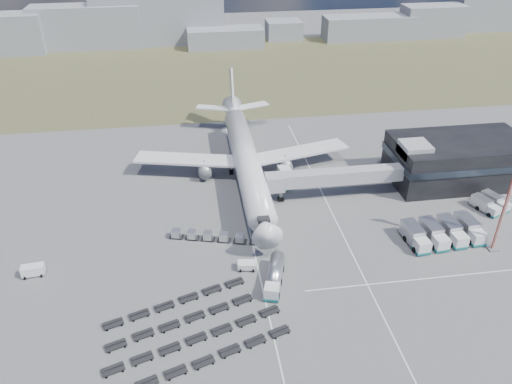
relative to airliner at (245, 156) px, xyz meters
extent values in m
plane|color=#565659|center=(0.00, -32.38, -5.29)|extent=(420.00, 420.00, 0.00)
cube|color=#4D4D2E|center=(0.00, 77.62, -5.29)|extent=(420.00, 90.00, 0.01)
cube|color=silver|center=(-2.00, -27.38, -5.29)|extent=(0.25, 110.00, 0.01)
cube|color=silver|center=(16.00, -27.38, -5.29)|extent=(0.25, 110.00, 0.01)
cube|color=silver|center=(25.00, -40.38, -5.29)|extent=(40.00, 0.25, 0.01)
cube|color=black|center=(48.00, -8.38, -0.29)|extent=(30.00, 16.00, 10.00)
cube|color=#262D38|center=(48.00, -8.38, 0.91)|extent=(30.40, 16.40, 1.60)
cube|color=#939399|center=(36.00, -10.38, 4.21)|extent=(6.00, 6.00, 3.00)
cube|color=#939399|center=(18.10, -11.88, -0.19)|extent=(29.80, 3.00, 3.00)
cube|color=#939399|center=(4.70, -12.38, -0.19)|extent=(4.00, 3.60, 3.40)
cylinder|color=slate|center=(6.20, -11.88, -2.74)|extent=(0.70, 0.70, 5.10)
cylinder|color=black|center=(6.20, -11.88, -4.84)|extent=(1.40, 0.90, 1.40)
cylinder|color=silver|center=(0.00, -2.38, 0.01)|extent=(5.60, 48.00, 5.60)
cone|color=silver|center=(0.00, -28.88, 0.01)|extent=(5.60, 5.00, 5.60)
cone|color=silver|center=(0.00, 25.62, 0.81)|extent=(5.60, 8.00, 5.60)
cube|color=black|center=(0.00, -26.88, 0.81)|extent=(2.20, 2.00, 0.80)
cube|color=silver|center=(-13.00, 2.62, -1.19)|extent=(25.59, 11.38, 0.50)
cube|color=silver|center=(13.00, 2.62, -1.19)|extent=(25.59, 11.38, 0.50)
cylinder|color=slate|center=(-9.50, 0.62, -2.89)|extent=(3.00, 5.00, 3.00)
cylinder|color=slate|center=(9.50, 0.62, -2.89)|extent=(3.00, 5.00, 3.00)
cube|color=silver|center=(-5.50, 27.62, 1.21)|extent=(9.49, 5.63, 0.35)
cube|color=silver|center=(5.50, 27.62, 1.21)|extent=(9.49, 5.63, 0.35)
cube|color=silver|center=(0.00, 28.62, 6.51)|extent=(0.50, 9.06, 11.45)
cylinder|color=slate|center=(0.00, -23.38, -4.04)|extent=(0.50, 0.50, 2.50)
cylinder|color=slate|center=(-3.20, 1.62, -4.04)|extent=(0.60, 0.60, 2.50)
cylinder|color=slate|center=(3.20, 1.62, -4.04)|extent=(0.60, 0.60, 2.50)
cylinder|color=black|center=(0.00, -23.38, -4.79)|extent=(0.50, 1.20, 1.20)
cube|color=gray|center=(-76.75, 114.64, 2.51)|extent=(18.61, 12.00, 15.60)
cube|color=gray|center=(-51.35, 118.79, 3.30)|extent=(44.31, 12.00, 17.18)
cube|color=gray|center=(-21.63, 120.84, 5.00)|extent=(54.74, 12.00, 20.59)
cube|color=gray|center=(5.65, 111.16, -1.38)|extent=(31.90, 12.00, 7.83)
cube|color=gray|center=(32.58, 121.05, -1.33)|extent=(15.28, 12.00, 7.93)
cube|color=gray|center=(69.81, 115.50, -0.34)|extent=(40.04, 12.00, 9.91)
cube|color=gray|center=(99.87, 116.14, 1.42)|extent=(27.54, 12.00, 13.43)
cube|color=gray|center=(132.76, 124.02, 4.47)|extent=(36.37, 12.00, 19.53)
cube|color=silver|center=(-0.88, -41.25, -3.83)|extent=(3.01, 3.01, 2.31)
cube|color=#126465|center=(-0.88, -41.25, -4.74)|extent=(3.14, 3.14, 0.50)
cylinder|color=silver|center=(0.56, -36.54, -3.38)|extent=(4.61, 7.95, 2.52)
cube|color=slate|center=(0.56, -36.54, -4.54)|extent=(4.51, 7.92, 0.35)
cylinder|color=black|center=(0.12, -37.98, -4.79)|extent=(2.82, 1.82, 1.11)
cube|color=silver|center=(-4.00, -33.25, -4.56)|extent=(3.48, 2.26, 1.47)
cube|color=silver|center=(-41.28, -29.56, -4.24)|extent=(4.02, 2.10, 2.10)
cube|color=silver|center=(8.94, -4.78, -3.53)|extent=(3.51, 6.89, 3.08)
cube|color=#126465|center=(8.94, -4.78, -4.80)|extent=(3.63, 7.02, 0.49)
cube|color=silver|center=(28.81, -33.28, -3.82)|extent=(2.80, 2.69, 2.50)
cube|color=#126465|center=(28.81, -33.28, -4.78)|extent=(2.92, 2.82, 0.51)
cube|color=silver|center=(28.50, -29.32, -3.36)|extent=(3.12, 5.42, 2.95)
cube|color=silver|center=(32.66, -32.98, -3.82)|extent=(2.80, 2.69, 2.50)
cube|color=#126465|center=(32.66, -32.98, -4.78)|extent=(2.92, 2.82, 0.51)
cube|color=silver|center=(32.35, -29.02, -3.36)|extent=(3.12, 5.42, 2.95)
cube|color=silver|center=(36.51, -32.68, -3.82)|extent=(2.80, 2.69, 2.50)
cube|color=#126465|center=(36.51, -32.68, -4.78)|extent=(2.92, 2.82, 0.51)
cube|color=silver|center=(36.20, -28.72, -3.36)|extent=(3.12, 5.42, 2.95)
cube|color=silver|center=(40.35, -32.38, -3.82)|extent=(2.80, 2.69, 2.50)
cube|color=#126465|center=(40.35, -32.38, -4.78)|extent=(2.92, 2.82, 0.51)
cube|color=silver|center=(40.04, -28.42, -3.36)|extent=(3.12, 5.42, 2.95)
cube|color=silver|center=(48.75, -23.93, -4.12)|extent=(2.66, 2.60, 1.99)
cube|color=#126465|center=(48.75, -23.93, -4.88)|extent=(2.77, 2.72, 0.41)
cube|color=silver|center=(47.61, -20.98, -3.76)|extent=(3.52, 4.66, 2.35)
cube|color=silver|center=(51.61, -22.82, -4.12)|extent=(2.66, 2.60, 1.99)
cube|color=#126465|center=(51.61, -22.82, -4.88)|extent=(2.77, 2.72, 0.41)
cube|color=silver|center=(50.47, -19.87, -3.76)|extent=(3.52, 4.66, 2.35)
cube|color=black|center=(-16.41, -22.05, -5.00)|extent=(2.87, 2.19, 0.18)
cube|color=silver|center=(-16.41, -22.05, -4.16)|extent=(1.93, 1.93, 1.47)
cube|color=black|center=(-13.38, -22.88, -5.00)|extent=(2.87, 2.19, 0.18)
cube|color=silver|center=(-13.38, -22.88, -4.16)|extent=(1.93, 1.93, 1.47)
cube|color=black|center=(-10.35, -23.70, -5.00)|extent=(2.87, 2.19, 0.18)
cube|color=silver|center=(-10.35, -23.70, -4.16)|extent=(1.93, 1.93, 1.47)
cube|color=black|center=(-7.33, -24.53, -5.00)|extent=(2.87, 2.19, 0.18)
cube|color=silver|center=(-7.33, -24.53, -4.16)|extent=(1.93, 1.93, 1.47)
cube|color=black|center=(-4.30, -25.35, -5.00)|extent=(2.87, 2.19, 0.18)
cube|color=silver|center=(-4.30, -25.35, -4.16)|extent=(1.93, 1.93, 1.47)
cube|color=black|center=(-1.27, -26.18, -5.00)|extent=(2.87, 2.19, 0.18)
cube|color=silver|center=(-1.27, -26.18, -4.16)|extent=(1.93, 1.93, 1.47)
cube|color=black|center=(-12.84, -52.79, -4.92)|extent=(28.20, 10.96, 0.75)
cube|color=black|center=(-14.26, -48.64, -4.92)|extent=(28.20, 10.96, 0.75)
cube|color=black|center=(-15.68, -44.48, -4.92)|extent=(24.24, 9.61, 0.75)
cube|color=black|center=(-17.10, -40.33, -4.92)|extent=(24.24, 9.61, 0.75)
cylinder|color=red|center=(42.64, -34.25, 6.55)|extent=(0.66, 0.66, 23.69)
cube|color=#565659|center=(42.64, -34.25, -5.15)|extent=(1.89, 1.89, 0.28)
camera|label=1|loc=(-12.32, -101.61, 53.19)|focal=35.00mm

